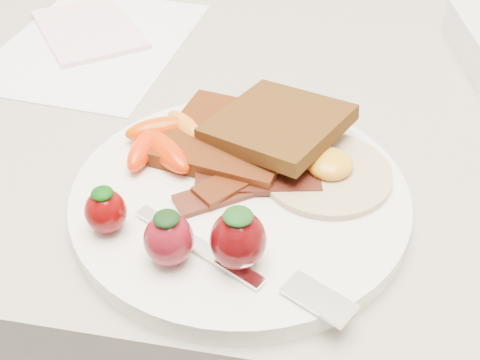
# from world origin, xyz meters

# --- Properties ---
(counter) EXTENTS (2.00, 0.60, 0.90)m
(counter) POSITION_xyz_m (0.00, 1.70, 0.45)
(counter) COLOR gray
(counter) RESTS_ON ground
(plate) EXTENTS (0.27, 0.27, 0.02)m
(plate) POSITION_xyz_m (0.00, 1.54, 0.91)
(plate) COLOR white
(plate) RESTS_ON counter
(toast_lower) EXTENTS (0.12, 0.12, 0.01)m
(toast_lower) POSITION_xyz_m (-0.02, 1.60, 0.93)
(toast_lower) COLOR #3A1204
(toast_lower) RESTS_ON plate
(toast_upper) EXTENTS (0.14, 0.14, 0.02)m
(toast_upper) POSITION_xyz_m (0.02, 1.61, 0.94)
(toast_upper) COLOR black
(toast_upper) RESTS_ON toast_lower
(fried_egg) EXTENTS (0.12, 0.12, 0.02)m
(fried_egg) POSITION_xyz_m (0.07, 1.57, 0.92)
(fried_egg) COLOR beige
(fried_egg) RESTS_ON plate
(bacon_strips) EXTENTS (0.12, 0.10, 0.01)m
(bacon_strips) POSITION_xyz_m (0.01, 1.55, 0.92)
(bacon_strips) COLOR black
(bacon_strips) RESTS_ON plate
(baby_carrots) EXTENTS (0.08, 0.09, 0.02)m
(baby_carrots) POSITION_xyz_m (-0.07, 1.58, 0.93)
(baby_carrots) COLOR #CF4200
(baby_carrots) RESTS_ON plate
(strawberries) EXTENTS (0.14, 0.05, 0.05)m
(strawberries) POSITION_xyz_m (-0.02, 1.47, 0.94)
(strawberries) COLOR #5F0203
(strawberries) RESTS_ON plate
(fork) EXTENTS (0.17, 0.09, 0.00)m
(fork) POSITION_xyz_m (0.02, 1.46, 0.92)
(fork) COLOR white
(fork) RESTS_ON plate
(paper_sheet) EXTENTS (0.22, 0.28, 0.00)m
(paper_sheet) POSITION_xyz_m (-0.22, 1.78, 0.90)
(paper_sheet) COLOR white
(paper_sheet) RESTS_ON counter
(notepad) EXTENTS (0.18, 0.18, 0.01)m
(notepad) POSITION_xyz_m (-0.23, 1.81, 0.91)
(notepad) COLOR #FAD3E0
(notepad) RESTS_ON paper_sheet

